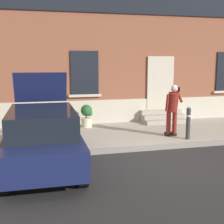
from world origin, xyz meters
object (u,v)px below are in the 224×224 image
Objects in this scene: person_on_phone at (173,107)px; planter_cream at (87,115)px; hatchback_car_navy at (43,137)px; planter_terracotta at (27,118)px; bollard_near_person at (188,122)px.

person_on_phone is 2.03× the size of planter_cream.
hatchback_car_navy reaches higher than planter_terracotta.
person_on_phone is at bearing -23.83° from planter_terracotta.
bollard_near_person is at bearing -26.76° from planter_terracotta.
bollard_near_person is 1.22× the size of planter_terracotta.
planter_cream is at bearing 65.76° from hatchback_car_navy.
planter_terracotta is at bearing -178.30° from planter_cream.
planter_cream is (2.23, 0.07, 0.00)m from planter_terracotta.
person_on_phone is at bearing 125.99° from bollard_near_person.
hatchback_car_navy reaches higher than person_on_phone.
person_on_phone is at bearing 21.35° from hatchback_car_navy.
bollard_near_person is at bearing -42.54° from planter_cream.
person_on_phone is (-0.34, 0.47, 0.44)m from bollard_near_person.
hatchback_car_navy is 2.34× the size of person_on_phone.
bollard_near_person is 0.60× the size of person_on_phone.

